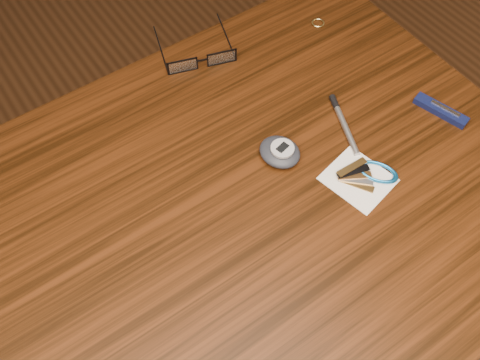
{
  "coord_description": "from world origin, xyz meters",
  "views": [
    {
      "loc": [
        -0.19,
        -0.32,
        1.43
      ],
      "look_at": [
        0.05,
        0.03,
        0.76
      ],
      "focal_mm": 40.0,
      "sensor_mm": 36.0,
      "label": 1
    }
  ],
  "objects_px": {
    "pocket_knife": "(441,110)",
    "silver_pen": "(342,120)",
    "pedometer": "(280,152)",
    "notepad_keys": "(367,175)",
    "eyeglasses": "(201,59)",
    "desk": "(225,247)"
  },
  "relations": [
    {
      "from": "pocket_knife",
      "to": "silver_pen",
      "type": "distance_m",
      "value": 0.17
    },
    {
      "from": "notepad_keys",
      "to": "desk",
      "type": "bearing_deg",
      "value": 163.2
    },
    {
      "from": "notepad_keys",
      "to": "pocket_knife",
      "type": "bearing_deg",
      "value": 7.79
    },
    {
      "from": "pocket_knife",
      "to": "silver_pen",
      "type": "height_order",
      "value": "pocket_knife"
    },
    {
      "from": "desk",
      "to": "pedometer",
      "type": "bearing_deg",
      "value": 16.73
    },
    {
      "from": "eyeglasses",
      "to": "pedometer",
      "type": "bearing_deg",
      "value": -91.66
    },
    {
      "from": "desk",
      "to": "pedometer",
      "type": "relative_size",
      "value": 12.84
    },
    {
      "from": "desk",
      "to": "pocket_knife",
      "type": "distance_m",
      "value": 0.42
    },
    {
      "from": "eyeglasses",
      "to": "silver_pen",
      "type": "bearing_deg",
      "value": -63.7
    },
    {
      "from": "desk",
      "to": "pocket_knife",
      "type": "height_order",
      "value": "pocket_knife"
    },
    {
      "from": "eyeglasses",
      "to": "pocket_knife",
      "type": "xyz_separation_m",
      "value": [
        0.27,
        -0.32,
        -0.01
      ]
    },
    {
      "from": "desk",
      "to": "silver_pen",
      "type": "distance_m",
      "value": 0.28
    },
    {
      "from": "notepad_keys",
      "to": "pocket_knife",
      "type": "distance_m",
      "value": 0.19
    },
    {
      "from": "pedometer",
      "to": "notepad_keys",
      "type": "relative_size",
      "value": 0.66
    },
    {
      "from": "pocket_knife",
      "to": "silver_pen",
      "type": "xyz_separation_m",
      "value": [
        -0.15,
        0.08,
        -0.0
      ]
    },
    {
      "from": "pedometer",
      "to": "silver_pen",
      "type": "relative_size",
      "value": 0.66
    },
    {
      "from": "notepad_keys",
      "to": "pocket_knife",
      "type": "relative_size",
      "value": 1.26
    },
    {
      "from": "eyeglasses",
      "to": "pocket_knife",
      "type": "height_order",
      "value": "eyeglasses"
    },
    {
      "from": "eyeglasses",
      "to": "silver_pen",
      "type": "xyz_separation_m",
      "value": [
        0.12,
        -0.24,
        -0.01
      ]
    },
    {
      "from": "desk",
      "to": "pocket_knife",
      "type": "relative_size",
      "value": 10.66
    },
    {
      "from": "notepad_keys",
      "to": "silver_pen",
      "type": "height_order",
      "value": "same"
    },
    {
      "from": "notepad_keys",
      "to": "silver_pen",
      "type": "bearing_deg",
      "value": 69.59
    }
  ]
}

